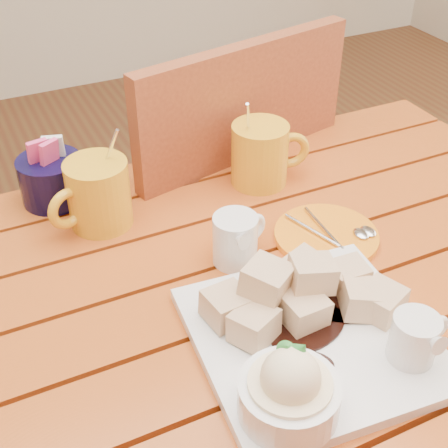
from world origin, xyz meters
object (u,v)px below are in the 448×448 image
table (247,339)px  dessert_plate (310,338)px  coffee_mug_right (261,153)px  orange_saucer (327,236)px  coffee_mug_left (97,194)px  chair_far (208,217)px

table → dessert_plate: size_ratio=3.85×
coffee_mug_right → orange_saucer: 0.20m
coffee_mug_left → chair_far: chair_far is taller
coffee_mug_right → table: bearing=-110.3°
orange_saucer → table: bearing=-164.6°
chair_far → coffee_mug_left: bearing=24.5°
coffee_mug_left → chair_far: (0.28, 0.21, -0.27)m
dessert_plate → orange_saucer: dessert_plate is taller
coffee_mug_left → orange_saucer: size_ratio=1.02×
dessert_plate → coffee_mug_left: bearing=111.3°
dessert_plate → coffee_mug_right: 0.41m
dessert_plate → orange_saucer: 0.25m
coffee_mug_right → coffee_mug_left: bearing=-168.4°
coffee_mug_left → orange_saucer: coffee_mug_left is taller
table → orange_saucer: orange_saucer is taller
coffee_mug_right → orange_saucer: (0.01, -0.19, -0.05)m
table → chair_far: 0.48m
orange_saucer → dessert_plate: bearing=-128.8°
table → coffee_mug_right: coffee_mug_right is taller
table → coffee_mug_right: bearing=58.1°
chair_far → dessert_plate: bearing=65.7°
dessert_plate → coffee_mug_right: size_ratio=1.89×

